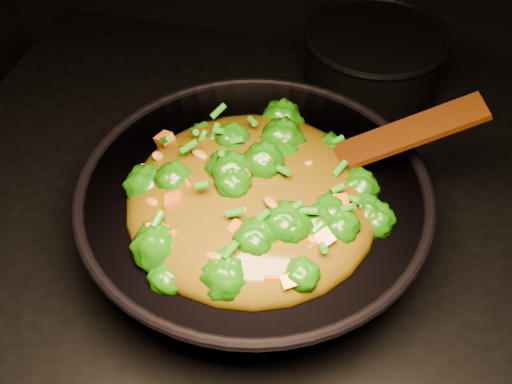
% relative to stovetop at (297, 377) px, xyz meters
% --- Properties ---
extents(stovetop, '(1.20, 0.90, 0.90)m').
position_rel_stovetop_xyz_m(stovetop, '(0.00, 0.00, 0.00)').
color(stovetop, black).
rests_on(stovetop, ground).
extents(wok, '(0.55, 0.55, 0.12)m').
position_rel_stovetop_xyz_m(wok, '(-0.07, -0.06, 0.51)').
color(wok, black).
rests_on(wok, stovetop).
extents(stir_fry, '(0.32, 0.32, 0.11)m').
position_rel_stovetop_xyz_m(stir_fry, '(-0.07, -0.08, 0.62)').
color(stir_fry, '#175A06').
rests_on(stir_fry, wok).
extents(spatula, '(0.27, 0.14, 0.12)m').
position_rel_stovetop_xyz_m(spatula, '(0.05, -0.00, 0.62)').
color(spatula, '#321004').
rests_on(spatula, wok).
extents(back_pot, '(0.27, 0.27, 0.13)m').
position_rel_stovetop_xyz_m(back_pot, '(0.04, 0.32, 0.51)').
color(back_pot, black).
rests_on(back_pot, stovetop).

